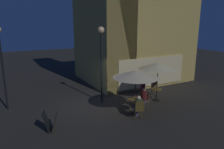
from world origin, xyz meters
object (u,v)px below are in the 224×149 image
(patron_seated_1, at_px, (143,97))
(patron_standing_2, at_px, (143,85))
(cafe_table_0, at_px, (157,93))
(street_lamp_down_street, at_px, (1,54))
(cafe_chair_1, at_px, (139,108))
(cafe_chair_0, at_px, (154,87))
(patio_umbrella_0, at_px, (158,66))
(patron_seated_0, at_px, (138,105))
(cafe_chair_2, at_px, (145,99))
(cafe_table_1, at_px, (135,103))
(patio_umbrella_1, at_px, (136,74))
(street_lamp_near_corner, at_px, (101,47))
(menu_sandwich_board, at_px, (51,121))

(patron_seated_1, xyz_separation_m, patron_standing_2, (1.18, 1.62, 0.11))
(cafe_table_0, relative_size, patron_standing_2, 0.46)
(street_lamp_down_street, distance_m, cafe_chair_1, 7.69)
(cafe_chair_0, xyz_separation_m, patron_standing_2, (-0.86, 0.10, 0.23))
(patio_umbrella_0, xyz_separation_m, cafe_chair_0, (0.44, 0.77, -1.61))
(patron_seated_0, bearing_deg, patio_umbrella_0, -37.23)
(patio_umbrella_0, relative_size, cafe_chair_2, 2.66)
(street_lamp_down_street, height_order, cafe_table_1, street_lamp_down_street)
(patio_umbrella_1, xyz_separation_m, cafe_chair_2, (0.79, 0.20, -1.56))
(cafe_chair_0, bearing_deg, cafe_chair_1, -20.92)
(street_lamp_near_corner, distance_m, cafe_chair_0, 4.55)
(patio_umbrella_0, bearing_deg, cafe_table_0, -90.00)
(menu_sandwich_board, relative_size, cafe_table_0, 1.21)
(patron_seated_0, bearing_deg, cafe_chair_2, -29.94)
(cafe_chair_2, height_order, patron_seated_0, patron_seated_0)
(street_lamp_down_street, xyz_separation_m, cafe_table_1, (5.96, -3.79, -2.52))
(cafe_chair_2, relative_size, patron_seated_1, 0.73)
(cafe_table_0, xyz_separation_m, cafe_chair_2, (-1.47, -0.71, 0.06))
(cafe_table_1, height_order, patron_standing_2, patron_standing_2)
(street_lamp_near_corner, bearing_deg, patron_seated_0, -78.07)
(menu_sandwich_board, height_order, cafe_table_1, menu_sandwich_board)
(street_lamp_near_corner, bearing_deg, menu_sandwich_board, -148.95)
(cafe_table_0, xyz_separation_m, patio_umbrella_0, (0.00, 0.00, 1.68))
(menu_sandwich_board, bearing_deg, street_lamp_down_street, 135.13)
(menu_sandwich_board, relative_size, patron_seated_1, 0.73)
(cafe_table_0, height_order, patio_umbrella_0, patio_umbrella_0)
(street_lamp_down_street, xyz_separation_m, menu_sandwich_board, (1.59, -3.63, -2.62))
(cafe_table_1, bearing_deg, street_lamp_near_corner, 110.67)
(cafe_table_0, relative_size, patron_seated_0, 0.61)
(patio_umbrella_1, xyz_separation_m, cafe_chair_0, (2.70, 1.69, -1.54))
(street_lamp_down_street, height_order, cafe_chair_2, street_lamp_down_street)
(menu_sandwich_board, bearing_deg, patron_seated_1, 21.58)
(patron_seated_1, bearing_deg, street_lamp_near_corner, -68.76)
(cafe_table_1, height_order, patron_seated_0, patron_seated_0)
(patron_seated_1, bearing_deg, cafe_table_0, -169.48)
(cafe_chair_2, xyz_separation_m, patron_standing_2, (1.05, 1.59, 0.25))
(street_lamp_down_street, relative_size, patron_seated_0, 3.73)
(patio_umbrella_1, distance_m, cafe_chair_0, 3.53)
(cafe_table_0, xyz_separation_m, cafe_chair_0, (0.44, 0.77, 0.08))
(patio_umbrella_0, xyz_separation_m, patio_umbrella_1, (-2.26, -0.92, -0.07))
(cafe_table_1, distance_m, cafe_chair_2, 0.82)
(street_lamp_near_corner, relative_size, menu_sandwich_board, 5.03)
(patio_umbrella_1, bearing_deg, cafe_chair_2, 14.48)
(menu_sandwich_board, distance_m, patron_seated_0, 4.21)
(cafe_chair_1, distance_m, cafe_chair_2, 1.46)
(cafe_chair_0, xyz_separation_m, cafe_chair_2, (-1.91, -1.48, -0.02))
(patio_umbrella_0, bearing_deg, patio_umbrella_1, -157.91)
(patio_umbrella_0, bearing_deg, patron_seated_1, -155.00)
(cafe_chair_0, height_order, cafe_chair_2, cafe_chair_0)
(street_lamp_near_corner, distance_m, patron_standing_2, 3.74)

